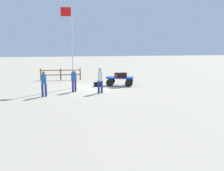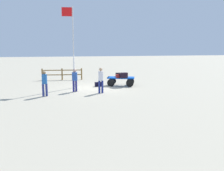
# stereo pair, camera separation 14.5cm
# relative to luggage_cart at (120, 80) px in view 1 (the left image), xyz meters

# --- Properties ---
(ground_plane) EXTENTS (120.00, 120.00, 0.00)m
(ground_plane) POSITION_rel_luggage_cart_xyz_m (2.31, 0.67, -0.48)
(ground_plane) COLOR #AAA18A
(luggage_cart) EXTENTS (2.31, 1.72, 0.69)m
(luggage_cart) POSITION_rel_luggage_cart_xyz_m (0.00, 0.00, 0.00)
(luggage_cart) COLOR blue
(luggage_cart) RESTS_ON ground
(suitcase_olive) EXTENTS (0.62, 0.41, 0.26)m
(suitcase_olive) POSITION_rel_luggage_cart_xyz_m (0.18, 0.35, 0.34)
(suitcase_olive) COLOR maroon
(suitcase_olive) RESTS_ON luggage_cart
(suitcase_grey) EXTENTS (0.65, 0.43, 0.40)m
(suitcase_grey) POSITION_rel_luggage_cart_xyz_m (-0.07, 0.53, 0.41)
(suitcase_grey) COLOR black
(suitcase_grey) RESTS_ON luggage_cart
(suitcase_maroon) EXTENTS (0.61, 0.35, 0.29)m
(suitcase_maroon) POSITION_rel_luggage_cart_xyz_m (-0.01, -0.43, 0.35)
(suitcase_maroon) COLOR black
(suitcase_maroon) RESTS_ON luggage_cart
(suitcase_tan) EXTENTS (0.65, 0.41, 0.34)m
(suitcase_tan) POSITION_rel_luggage_cart_xyz_m (1.75, -0.01, -0.31)
(suitcase_tan) COLOR black
(suitcase_tan) RESTS_ON ground
(worker_lead) EXTENTS (0.36, 0.36, 1.69)m
(worker_lead) POSITION_rel_luggage_cart_xyz_m (2.08, 2.72, 0.49)
(worker_lead) COLOR navy
(worker_lead) RESTS_ON ground
(worker_trailing) EXTENTS (0.37, 0.37, 1.58)m
(worker_trailing) POSITION_rel_luggage_cart_xyz_m (5.68, 3.02, 0.42)
(worker_trailing) COLOR navy
(worker_trailing) RESTS_ON ground
(worker_supervisor) EXTENTS (0.49, 0.49, 1.58)m
(worker_supervisor) POSITION_rel_luggage_cart_xyz_m (3.74, 1.86, 0.45)
(worker_supervisor) COLOR navy
(worker_supervisor) RESTS_ON ground
(flagpole) EXTENTS (0.82, 0.11, 5.95)m
(flagpole) POSITION_rel_luggage_cart_xyz_m (3.74, 0.18, 2.97)
(flagpole) COLOR silver
(flagpole) RESTS_ON ground
(wooden_fence) EXTENTS (3.70, 0.49, 1.07)m
(wooden_fence) POSITION_rel_luggage_cart_xyz_m (4.45, -4.46, 0.13)
(wooden_fence) COLOR brown
(wooden_fence) RESTS_ON ground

